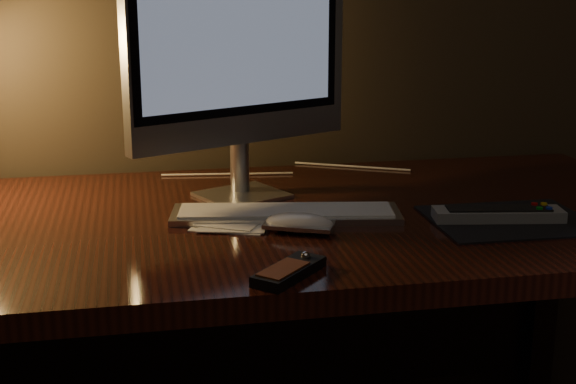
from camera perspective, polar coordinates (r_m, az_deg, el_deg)
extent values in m
cube|color=black|center=(1.45, -1.83, -2.38)|extent=(1.60, 0.75, 0.04)
cube|color=black|center=(2.11, 17.47, -8.25)|extent=(0.06, 0.06, 0.71)
cube|color=black|center=(1.87, -3.48, -7.34)|extent=(1.48, 0.02, 0.51)
cube|color=silver|center=(1.57, -3.29, -0.21)|extent=(0.20, 0.19, 0.01)
cylinder|color=silver|center=(1.58, -3.45, 1.94)|extent=(0.05, 0.05, 0.10)
cube|color=silver|center=(1.51, -3.44, 10.69)|extent=(0.44, 0.23, 0.38)
cube|color=black|center=(1.49, -3.37, 11.62)|extent=(0.40, 0.19, 0.32)
cube|color=#8E9FC2|center=(1.49, -3.36, 11.62)|extent=(0.37, 0.17, 0.29)
cube|color=silver|center=(1.43, -0.15, -1.51)|extent=(0.42, 0.18, 0.02)
cube|color=black|center=(1.46, 15.46, -1.93)|extent=(0.28, 0.23, 0.00)
ellipsoid|color=white|center=(1.35, 0.81, -2.39)|extent=(0.13, 0.10, 0.02)
cube|color=black|center=(1.15, 0.08, -5.67)|extent=(0.12, 0.13, 0.02)
cube|color=#692F12|center=(1.15, 0.08, -5.28)|extent=(0.09, 0.09, 0.00)
sphere|color=silver|center=(1.15, 0.08, -5.22)|extent=(0.01, 0.01, 0.01)
cube|color=gray|center=(1.45, 14.71, -1.61)|extent=(0.23, 0.09, 0.02)
cube|color=black|center=(1.45, 14.74, -1.14)|extent=(0.18, 0.07, 0.00)
cylinder|color=red|center=(1.45, 14.75, -1.01)|extent=(0.01, 0.01, 0.00)
cylinder|color=#0C8C19|center=(1.45, 14.75, -1.01)|extent=(0.01, 0.01, 0.00)
cylinder|color=gold|center=(1.45, 14.75, -1.01)|extent=(0.01, 0.01, 0.00)
cylinder|color=#1433BF|center=(1.45, 14.75, -1.01)|extent=(0.01, 0.01, 0.00)
cube|color=white|center=(1.38, -4.14, -2.35)|extent=(0.15, 0.13, 0.01)
cylinder|color=white|center=(1.76, 0.26, 1.48)|extent=(0.52, 0.19, 0.00)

